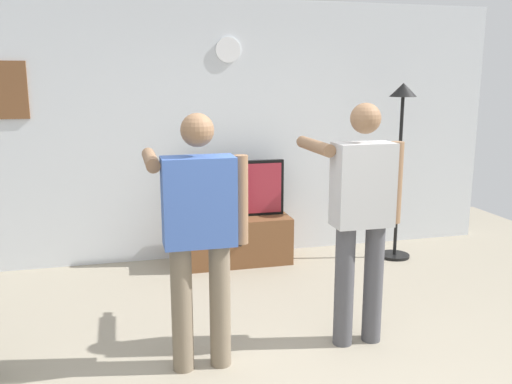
% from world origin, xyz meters
% --- Properties ---
extents(back_wall, '(6.40, 0.10, 2.70)m').
position_xyz_m(back_wall, '(0.00, 2.95, 1.35)').
color(back_wall, silver).
rests_on(back_wall, ground_plane).
extents(tv_stand, '(1.14, 0.49, 0.49)m').
position_xyz_m(tv_stand, '(0.19, 2.60, 0.24)').
color(tv_stand, brown).
rests_on(tv_stand, ground_plane).
extents(television, '(1.06, 0.07, 0.58)m').
position_xyz_m(television, '(0.19, 2.65, 0.78)').
color(television, black).
rests_on(television, tv_stand).
extents(wall_clock, '(0.26, 0.03, 0.26)m').
position_xyz_m(wall_clock, '(0.19, 2.89, 2.19)').
color(wall_clock, white).
extents(floor_lamp, '(0.32, 0.32, 1.86)m').
position_xyz_m(floor_lamp, '(1.90, 2.36, 1.33)').
color(floor_lamp, black).
rests_on(floor_lamp, ground_plane).
extents(person_standing_nearer_lamp, '(0.64, 0.78, 1.70)m').
position_xyz_m(person_standing_nearer_lamp, '(-0.47, 0.60, 0.97)').
color(person_standing_nearer_lamp, '#7A6B56').
rests_on(person_standing_nearer_lamp, ground_plane).
extents(person_standing_nearer_couch, '(0.59, 0.78, 1.74)m').
position_xyz_m(person_standing_nearer_couch, '(0.68, 0.68, 0.99)').
color(person_standing_nearer_couch, '#4C4C51').
rests_on(person_standing_nearer_couch, ground_plane).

